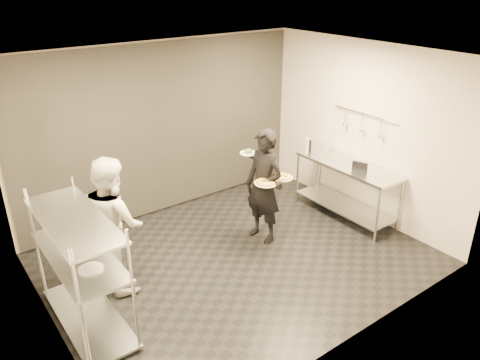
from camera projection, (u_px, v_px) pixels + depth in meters
room_shell at (191, 143)px, 6.92m from camera, size 5.00×4.00×2.80m
pass_rack at (81, 266)px, 5.15m from camera, size 0.60×1.60×1.50m
prep_counter at (346, 181)px, 7.56m from camera, size 0.60×1.80×0.92m
utensil_rail at (363, 124)px, 7.32m from camera, size 0.07×1.20×0.31m
waiter at (264, 186)px, 6.81m from camera, size 0.52×0.69×1.72m
chef at (113, 223)px, 5.81m from camera, size 0.70×0.88×1.75m
pizza_plate_near at (266, 182)px, 6.57m from camera, size 0.34×0.34×0.05m
pizza_plate_far at (283, 177)px, 6.72m from camera, size 0.29×0.29×0.05m
salad_plate at (248, 152)px, 6.77m from camera, size 0.25×0.25×0.07m
pos_monitor at (360, 167)px, 7.10m from camera, size 0.12×0.24×0.17m
bottle_green at (307, 145)px, 7.87m from camera, size 0.07×0.07×0.26m
bottle_clear at (327, 146)px, 7.89m from camera, size 0.06×0.06×0.22m
bottle_dark at (310, 145)px, 7.95m from camera, size 0.06×0.06×0.19m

